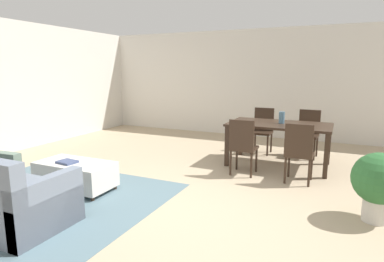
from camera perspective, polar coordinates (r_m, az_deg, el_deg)
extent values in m
plane|color=tan|center=(4.05, -3.04, -13.90)|extent=(10.80, 10.80, 0.00)
cube|color=silver|center=(8.44, 13.05, 8.09)|extent=(9.00, 0.12, 2.70)
cube|color=slate|center=(4.74, -25.25, -11.17)|extent=(3.00, 2.80, 0.01)
cube|color=slate|center=(3.71, -23.94, -12.00)|extent=(0.14, 0.87, 0.62)
cube|color=slate|center=(3.98, -30.11, -6.17)|extent=(0.42, 0.13, 0.42)
cube|color=silver|center=(4.94, -19.79, -7.09)|extent=(1.10, 0.57, 0.34)
cylinder|color=#332319|center=(5.50, -21.72, -7.63)|extent=(0.05, 0.05, 0.06)
cylinder|color=#332319|center=(4.85, -13.38, -9.58)|extent=(0.05, 0.05, 0.06)
cylinder|color=#332319|center=(5.21, -25.47, -8.92)|extent=(0.05, 0.05, 0.06)
cylinder|color=#332319|center=(4.52, -17.10, -11.30)|extent=(0.05, 0.05, 0.06)
cube|color=#332319|center=(5.92, 15.10, 1.09)|extent=(1.75, 0.98, 0.04)
cube|color=#332319|center=(6.57, 8.58, -1.10)|extent=(0.07, 0.07, 0.72)
cube|color=#332319|center=(6.33, 22.88, -2.28)|extent=(0.07, 0.07, 0.72)
cube|color=#332319|center=(5.77, 6.18, -2.67)|extent=(0.07, 0.07, 0.72)
cube|color=#332319|center=(5.49, 22.53, -4.12)|extent=(0.07, 0.07, 0.72)
cube|color=#332319|center=(5.37, 9.14, -3.00)|extent=(0.40, 0.40, 0.04)
cube|color=#332319|center=(5.14, 8.68, -0.67)|extent=(0.40, 0.04, 0.47)
cylinder|color=#332319|center=(5.62, 7.86, -4.70)|extent=(0.04, 0.04, 0.41)
cylinder|color=#332319|center=(5.54, 11.24, -5.04)|extent=(0.04, 0.04, 0.41)
cylinder|color=#332319|center=(5.31, 6.80, -5.59)|extent=(0.04, 0.04, 0.41)
cylinder|color=#332319|center=(5.22, 10.37, -5.97)|extent=(0.04, 0.04, 0.41)
cube|color=#332319|center=(5.17, 18.36, -3.93)|extent=(0.40, 0.40, 0.04)
cube|color=#332319|center=(4.94, 18.27, -1.55)|extent=(0.40, 0.04, 0.47)
cylinder|color=#332319|center=(5.41, 16.66, -5.66)|extent=(0.04, 0.04, 0.41)
cylinder|color=#332319|center=(5.38, 20.26, -5.99)|extent=(0.04, 0.04, 0.41)
cylinder|color=#332319|center=(5.09, 16.06, -6.66)|extent=(0.04, 0.04, 0.41)
cylinder|color=#332319|center=(5.05, 19.89, -7.02)|extent=(0.04, 0.04, 0.41)
cube|color=#332319|center=(6.77, 12.13, -0.27)|extent=(0.41, 0.41, 0.04)
cube|color=#332319|center=(6.90, 12.56, 2.06)|extent=(0.40, 0.05, 0.47)
cylinder|color=#332319|center=(6.62, 13.13, -2.56)|extent=(0.04, 0.04, 0.41)
cylinder|color=#332319|center=(6.70, 10.29, -2.30)|extent=(0.04, 0.04, 0.41)
cylinder|color=#332319|center=(6.94, 13.75, -1.97)|extent=(0.04, 0.04, 0.41)
cylinder|color=#332319|center=(7.02, 11.04, -1.73)|extent=(0.04, 0.04, 0.41)
cube|color=#332319|center=(6.68, 19.59, -0.80)|extent=(0.43, 0.43, 0.04)
cube|color=#332319|center=(6.81, 19.97, 1.57)|extent=(0.40, 0.07, 0.47)
cylinder|color=#332319|center=(6.54, 20.69, -3.13)|extent=(0.04, 0.04, 0.41)
cylinder|color=#332319|center=(6.59, 17.76, -2.84)|extent=(0.04, 0.04, 0.41)
cylinder|color=#332319|center=(6.87, 21.11, -2.52)|extent=(0.04, 0.04, 0.41)
cylinder|color=#332319|center=(6.92, 18.32, -2.25)|extent=(0.04, 0.04, 0.41)
cylinder|color=slate|center=(5.92, 15.50, 2.29)|extent=(0.10, 0.10, 0.21)
cube|color=#3F4C72|center=(4.88, -21.10, -5.09)|extent=(0.28, 0.23, 0.03)
cylinder|color=beige|center=(4.29, 29.56, -12.01)|extent=(0.28, 0.28, 0.26)
sphere|color=#2D6633|center=(4.17, 30.03, -7.23)|extent=(0.58, 0.58, 0.58)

